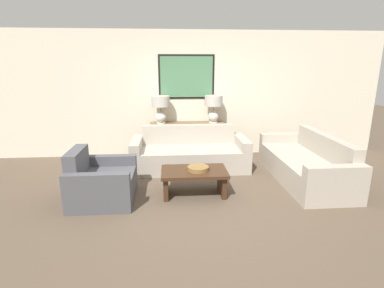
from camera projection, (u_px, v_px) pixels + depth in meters
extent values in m
plane|color=brown|center=(196.00, 198.00, 4.52)|extent=(20.00, 20.00, 0.00)
cube|color=beige|center=(186.00, 95.00, 6.46)|extent=(8.57, 0.10, 2.65)
cube|color=black|center=(186.00, 77.00, 6.31)|extent=(1.18, 0.01, 0.92)
cube|color=#4C7F56|center=(187.00, 77.00, 6.30)|extent=(1.10, 0.02, 0.84)
cube|color=brown|center=(187.00, 140.00, 6.44)|extent=(1.56, 0.40, 0.76)
cylinder|color=silver|center=(161.00, 123.00, 6.29)|extent=(0.19, 0.19, 0.02)
sphere|color=silver|center=(161.00, 117.00, 6.26)|extent=(0.22, 0.22, 0.22)
cylinder|color=#8C7A51|center=(161.00, 109.00, 6.22)|extent=(0.02, 0.02, 0.11)
cylinder|color=#B2ADA3|center=(161.00, 101.00, 6.18)|extent=(0.37, 0.37, 0.22)
cylinder|color=silver|center=(213.00, 122.00, 6.38)|extent=(0.19, 0.19, 0.02)
sphere|color=silver|center=(213.00, 116.00, 6.35)|extent=(0.22, 0.22, 0.22)
cylinder|color=#8C7A51|center=(213.00, 109.00, 6.30)|extent=(0.02, 0.02, 0.11)
cylinder|color=#B2ADA3|center=(214.00, 101.00, 6.26)|extent=(0.37, 0.37, 0.22)
cube|color=#ADA393|center=(190.00, 160.00, 5.68)|extent=(1.84, 0.74, 0.41)
cube|color=#ADA393|center=(189.00, 144.00, 6.07)|extent=(1.84, 0.18, 0.79)
cube|color=#ADA393|center=(137.00, 155.00, 5.66)|extent=(0.18, 0.92, 0.60)
cube|color=#ADA393|center=(241.00, 153.00, 5.82)|extent=(0.18, 0.92, 0.60)
cube|color=#ADA393|center=(298.00, 168.00, 5.20)|extent=(0.74, 1.84, 0.41)
cube|color=#ADA393|center=(325.00, 157.00, 5.19)|extent=(0.18, 1.84, 0.79)
cube|color=#ADA393|center=(282.00, 148.00, 6.16)|extent=(0.92, 0.18, 0.60)
cube|color=#ADA393|center=(335.00, 186.00, 4.22)|extent=(0.92, 0.18, 0.60)
cube|color=#3D2616|center=(194.00, 172.00, 4.57)|extent=(1.00, 0.61, 0.05)
cube|color=#3D2616|center=(166.00, 185.00, 4.58)|extent=(0.07, 0.48, 0.35)
cube|color=#3D2616|center=(222.00, 183.00, 4.65)|extent=(0.07, 0.48, 0.35)
cylinder|color=olive|center=(198.00, 168.00, 4.54)|extent=(0.32, 0.32, 0.07)
cube|color=#4C4C51|center=(110.00, 187.00, 4.43)|extent=(0.71, 0.68, 0.40)
cube|color=#4C4C51|center=(78.00, 176.00, 4.35)|extent=(0.18, 0.68, 0.78)
cube|color=#4C4C51|center=(97.00, 194.00, 4.01)|extent=(0.89, 0.14, 0.56)
cube|color=#4C4C51|center=(109.00, 172.00, 4.79)|extent=(0.89, 0.14, 0.56)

